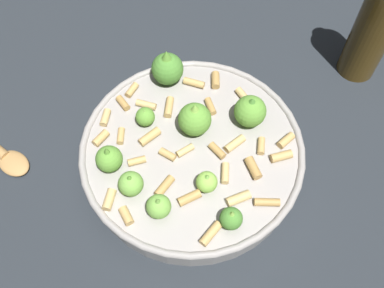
# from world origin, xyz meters

# --- Properties ---
(ground_plane) EXTENTS (2.40, 2.40, 0.00)m
(ground_plane) POSITION_xyz_m (0.00, 0.00, 0.00)
(ground_plane) COLOR #23282D
(cooking_pan) EXTENTS (0.31, 0.31, 0.11)m
(cooking_pan) POSITION_xyz_m (-0.00, 0.00, 0.03)
(cooking_pan) COLOR #9E9993
(cooking_pan) RESTS_ON ground
(olive_oil_bottle) EXTENTS (0.06, 0.06, 0.22)m
(olive_oil_bottle) POSITION_xyz_m (0.30, 0.13, 0.09)
(olive_oil_bottle) COLOR #4C3814
(olive_oil_bottle) RESTS_ON ground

